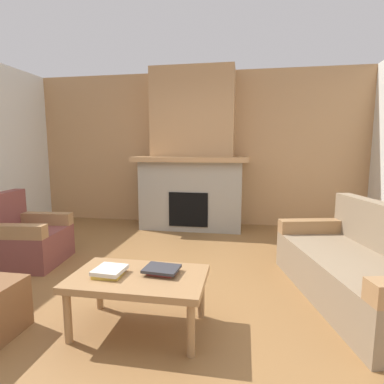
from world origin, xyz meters
TOP-DOWN VIEW (x-y plane):
  - ground at (0.00, 0.00)m, footprint 9.00×9.00m
  - wall_back_wood_panel at (0.00, 3.00)m, footprint 6.00×0.12m
  - fireplace at (0.00, 2.62)m, footprint 1.90×0.82m
  - couch at (1.95, 0.28)m, footprint 1.22×1.94m
  - armchair at (-1.67, 0.57)m, footprint 0.84×0.84m
  - coffee_table at (0.12, -0.51)m, footprint 1.00×0.60m
  - book_stack_near_edge at (-0.09, -0.55)m, footprint 0.23×0.23m
  - book_stack_center at (0.29, -0.44)m, footprint 0.27×0.22m

SIDE VIEW (x-z plane):
  - ground at x=0.00m, z-range 0.00..0.00m
  - couch at x=1.95m, z-range -0.14..0.71m
  - armchair at x=-1.67m, z-range -0.13..0.72m
  - coffee_table at x=0.12m, z-range 0.16..0.59m
  - book_stack_center at x=0.29m, z-range 0.43..0.48m
  - book_stack_near_edge at x=-0.09m, z-range 0.43..0.49m
  - fireplace at x=0.00m, z-range -0.19..2.51m
  - wall_back_wood_panel at x=0.00m, z-range 0.00..2.70m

